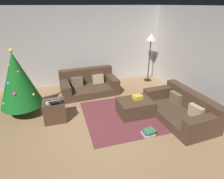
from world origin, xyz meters
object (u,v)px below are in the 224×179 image
at_px(side_table, 55,111).
at_px(laptop, 53,100).
at_px(couch_right, 182,109).
at_px(gift_box, 138,97).
at_px(couch_left, 88,84).
at_px(christmas_tree, 18,80).
at_px(ottoman, 135,107).
at_px(tv_remote, 137,98).
at_px(book_stack, 149,132).
at_px(corner_lamp, 151,41).

distance_m(side_table, laptop, 0.33).
bearing_deg(couch_right, gift_box, 55.42).
height_order(couch_left, couch_right, couch_left).
xyz_separation_m(couch_right, christmas_tree, (-3.82, 1.38, 0.70)).
bearing_deg(ottoman, tv_remote, 53.48).
xyz_separation_m(tv_remote, laptop, (-2.06, 0.14, 0.18)).
height_order(couch_left, side_table, couch_left).
xyz_separation_m(couch_left, book_stack, (0.86, -2.59, -0.20)).
bearing_deg(ottoman, laptop, 173.29).
relative_size(couch_left, gift_box, 7.73).
relative_size(couch_right, side_table, 3.60).
bearing_deg(gift_box, laptop, 175.49).
distance_m(couch_left, couch_right, 2.95).
bearing_deg(tv_remote, laptop, 144.52).
distance_m(couch_right, book_stack, 1.18).
bearing_deg(christmas_tree, book_stack, -33.01).
height_order(ottoman, christmas_tree, christmas_tree).
bearing_deg(gift_box, corner_lamp, 56.36).
bearing_deg(side_table, christmas_tree, 143.52).
relative_size(laptop, corner_lamp, 0.26).
bearing_deg(side_table, laptop, -85.53).
distance_m(couch_right, side_table, 3.15).
height_order(couch_right, gift_box, couch_right).
xyz_separation_m(couch_right, ottoman, (-1.04, 0.51, -0.05)).
distance_m(couch_right, ottoman, 1.16).
distance_m(christmas_tree, side_table, 1.18).
xyz_separation_m(couch_left, christmas_tree, (-1.86, -0.82, 0.68)).
height_order(side_table, corner_lamp, corner_lamp).
bearing_deg(laptop, book_stack, -30.20).
relative_size(tv_remote, laptop, 0.35).
height_order(couch_left, laptop, couch_left).
relative_size(gift_box, side_table, 0.44).
relative_size(tv_remote, side_table, 0.31).
bearing_deg(side_table, ottoman, -8.51).
bearing_deg(corner_lamp, gift_box, -123.64).
bearing_deg(ottoman, christmas_tree, 162.53).
relative_size(couch_left, ottoman, 2.07).
xyz_separation_m(couch_right, side_table, (-3.04, 0.81, 0.01)).
bearing_deg(laptop, christmas_tree, 140.73).
xyz_separation_m(gift_box, book_stack, (-0.14, -0.96, -0.38)).
relative_size(couch_right, laptop, 4.17).
xyz_separation_m(side_table, book_stack, (1.94, -1.19, -0.20)).
bearing_deg(tv_remote, couch_right, -63.54).
distance_m(gift_box, side_table, 2.11).
relative_size(christmas_tree, side_table, 3.28).
height_order(book_stack, corner_lamp, corner_lamp).
xyz_separation_m(tv_remote, book_stack, (-0.13, -0.99, -0.34)).
height_order(gift_box, laptop, laptop).
bearing_deg(christmas_tree, laptop, -39.27).
distance_m(tv_remote, laptop, 2.08).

